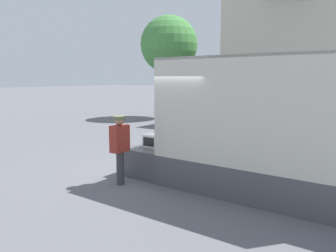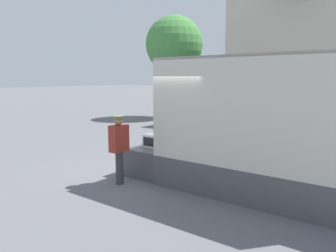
{
  "view_description": "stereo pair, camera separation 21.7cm",
  "coord_description": "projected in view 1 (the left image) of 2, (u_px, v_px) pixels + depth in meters",
  "views": [
    {
      "loc": [
        4.53,
        -6.92,
        2.47
      ],
      "look_at": [
        -0.27,
        -0.2,
        1.25
      ],
      "focal_mm": 35.0,
      "sensor_mm": 36.0,
      "label": 1
    },
    {
      "loc": [
        4.7,
        -6.79,
        2.47
      ],
      "look_at": [
        -0.27,
        -0.2,
        1.25
      ],
      "focal_mm": 35.0,
      "sensor_mm": 36.0,
      "label": 2
    }
  ],
  "objects": [
    {
      "name": "street_tree",
      "position": [
        169.0,
        45.0,
        19.9
      ],
      "size": [
        3.47,
        3.47,
        6.22
      ],
      "color": "brown",
      "rests_on": "ground"
    },
    {
      "name": "microwave",
      "position": [
        155.0,
        141.0,
        8.41
      ],
      "size": [
        0.53,
        0.4,
        0.32
      ],
      "color": "white",
      "rests_on": "tailgate_deck"
    },
    {
      "name": "house_backdrop",
      "position": [
        310.0,
        38.0,
        17.89
      ],
      "size": [
        7.56,
        7.67,
        9.1
      ],
      "color": "beige",
      "rests_on": "ground"
    },
    {
      "name": "portable_generator",
      "position": [
        176.0,
        135.0,
        9.04
      ],
      "size": [
        0.75,
        0.54,
        0.56
      ],
      "color": "black",
      "rests_on": "tailgate_deck"
    },
    {
      "name": "worker_person",
      "position": [
        120.0,
        143.0,
        7.53
      ],
      "size": [
        0.29,
        0.44,
        1.61
      ],
      "color": "#38383D",
      "rests_on": "ground"
    },
    {
      "name": "tailgate_deck",
      "position": [
        163.0,
        157.0,
        8.81
      ],
      "size": [
        1.14,
        2.11,
        0.7
      ],
      "primitive_type": "cube",
      "color": "#4C4C51",
      "rests_on": "ground"
    },
    {
      "name": "ground_plane",
      "position": [
        181.0,
        173.0,
        8.53
      ],
      "size": [
        160.0,
        160.0,
        0.0
      ],
      "primitive_type": "plane",
      "color": "slate"
    }
  ]
}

